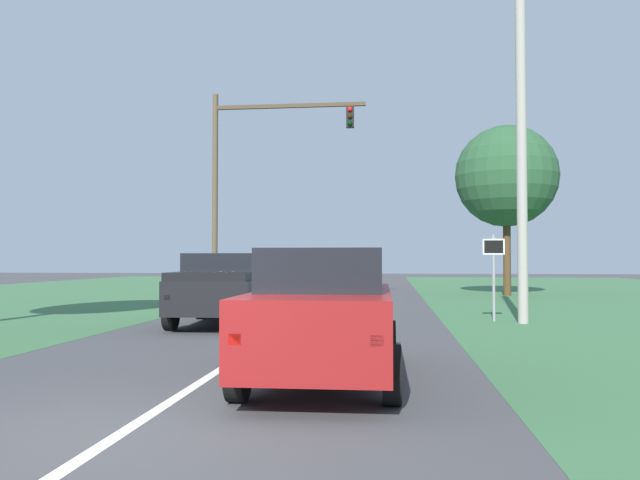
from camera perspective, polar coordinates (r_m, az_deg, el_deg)
ground_plane at (r=17.67m, az=-2.28°, el=-7.40°), size 120.00×120.00×0.00m
lane_centre_stripe at (r=7.13m, az=-16.38°, el=-15.72°), size 0.16×40.78×0.01m
red_suv_near at (r=9.15m, az=0.50°, el=-6.40°), size 2.14×4.84×1.88m
pickup_truck_lead at (r=16.85m, az=-8.70°, el=-4.38°), size 2.50×4.95×1.89m
traffic_light at (r=27.33m, az=-6.43°, el=6.66°), size 6.64×0.40×8.92m
keep_moving_sign at (r=18.22m, az=15.51°, el=-2.25°), size 0.60×0.09×2.44m
oak_tree_right at (r=31.55m, az=16.57°, el=5.56°), size 4.87×4.87×8.17m
crossing_suv_far at (r=30.97m, az=-7.81°, el=-3.26°), size 4.38×2.21×1.76m
utility_pole_right at (r=18.12m, az=17.85°, el=8.17°), size 0.28×0.28×9.68m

